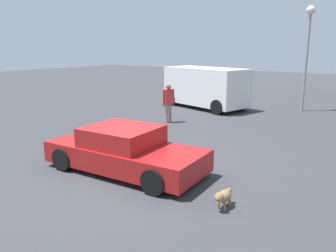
% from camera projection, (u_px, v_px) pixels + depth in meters
% --- Properties ---
extents(ground_plane, '(80.00, 80.00, 0.00)m').
position_uv_depth(ground_plane, '(126.00, 170.00, 9.43)').
color(ground_plane, '#38383D').
extents(sedan_foreground, '(4.58, 2.23, 1.25)m').
position_uv_depth(sedan_foreground, '(125.00, 151.00, 9.21)').
color(sedan_foreground, maroon).
rests_on(sedan_foreground, ground_plane).
extents(dog, '(0.27, 0.67, 0.44)m').
position_uv_depth(dog, '(223.00, 197.00, 7.12)').
color(dog, olive).
rests_on(dog, ground_plane).
extents(van_white, '(5.17, 3.21, 2.23)m').
position_uv_depth(van_white, '(205.00, 86.00, 18.72)').
color(van_white, white).
rests_on(van_white, ground_plane).
extents(pedestrian, '(0.40, 0.51, 1.76)m').
position_uv_depth(pedestrian, '(168.00, 100.00, 15.04)').
color(pedestrian, gray).
rests_on(pedestrian, ground_plane).
extents(light_post_near, '(0.44, 0.44, 5.37)m').
position_uv_depth(light_post_near, '(308.00, 39.00, 17.13)').
color(light_post_near, gray).
rests_on(light_post_near, ground_plane).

